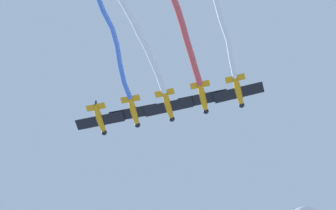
# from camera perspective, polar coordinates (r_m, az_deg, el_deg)

# --- Properties ---
(airplane_lead) EXTENTS (7.19, 6.26, 1.94)m
(airplane_lead) POSITION_cam_1_polar(r_m,az_deg,el_deg) (87.56, 7.07, 1.32)
(airplane_lead) COLOR orange
(smoke_trail_lead) EXTENTS (14.14, 20.40, 1.52)m
(smoke_trail_lead) POSITION_cam_1_polar(r_m,az_deg,el_deg) (81.66, 4.81, 10.19)
(smoke_trail_lead) COLOR white
(airplane_left_wing) EXTENTS (7.05, 6.34, 1.94)m
(airplane_left_wing) POSITION_cam_1_polar(r_m,az_deg,el_deg) (87.92, 3.52, 0.70)
(airplane_left_wing) COLOR orange
(smoke_trail_left_wing) EXTENTS (12.51, 21.39, 5.09)m
(smoke_trail_left_wing) POSITION_cam_1_polar(r_m,az_deg,el_deg) (83.62, 0.57, 9.56)
(smoke_trail_left_wing) COLOR #DB4C4C
(airplane_right_wing) EXTENTS (7.11, 6.31, 1.94)m
(airplane_right_wing) POSITION_cam_1_polar(r_m,az_deg,el_deg) (88.11, 0.02, -0.11)
(airplane_right_wing) COLOR orange
(smoke_trail_right_wing) EXTENTS (10.21, 16.57, 1.98)m
(smoke_trail_right_wing) POSITION_cam_1_polar(r_m,az_deg,el_deg) (83.35, -2.73, 6.70)
(smoke_trail_right_wing) COLOR white
(airplane_slot) EXTENTS (6.99, 6.38, 1.94)m
(airplane_slot) POSITION_cam_1_polar(r_m,az_deg,el_deg) (89.15, -3.44, -0.71)
(airplane_slot) COLOR orange
(smoke_trail_slot) EXTENTS (17.08, 22.02, 3.31)m
(smoke_trail_slot) POSITION_cam_1_polar(r_m,az_deg,el_deg) (83.47, -6.40, 8.90)
(smoke_trail_slot) COLOR #4C75DB
(airplane_trail) EXTENTS (7.05, 6.34, 1.94)m
(airplane_trail) POSITION_cam_1_polar(r_m,az_deg,el_deg) (90.01, -6.84, -1.49)
(airplane_trail) COLOR orange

